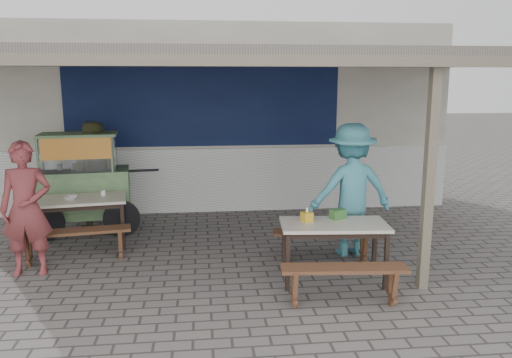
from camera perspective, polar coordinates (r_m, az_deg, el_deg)
The scene contains 17 objects.
ground at distance 6.75m, azimuth -3.77°, elevation -10.08°, with size 60.00×60.00×0.00m, color #645E5A.
back_wall at distance 9.90m, azimuth -4.82°, elevation 6.94°, with size 9.00×1.28×3.50m.
warung_roof at distance 7.20m, azimuth -4.25°, elevation 13.30°, with size 9.00×4.21×2.81m.
table_left at distance 7.79m, azimuth -19.77°, elevation -2.65°, with size 1.49×0.93×0.75m.
bench_left_street at distance 7.27m, azimuth -20.02°, elevation -6.36°, with size 1.52×0.49×0.45m.
bench_left_wall at distance 8.47m, azimuth -19.26°, elevation -3.86°, with size 1.52×0.49×0.45m.
table_right at distance 6.16m, azimuth 8.89°, elevation -5.73°, with size 1.34×0.76×0.75m.
bench_right_street at distance 5.66m, azimuth 10.02°, elevation -10.93°, with size 1.40×0.39×0.45m.
bench_right_wall at distance 6.89m, azimuth 7.80°, elevation -6.77°, with size 1.40×0.39×0.45m.
vendor_cart at distance 8.52m, azimuth -19.15°, elevation -0.00°, with size 2.00×0.96×1.63m.
patron_street_side at distance 6.92m, azimuth -24.77°, elevation -3.11°, with size 0.63×0.41×1.72m, color brown.
patron_wall_side at distance 8.66m, azimuth -18.17°, elevation 0.33°, with size 0.87×0.68×1.80m, color #4F532C.
patron_right_table at distance 7.15m, azimuth 10.80°, elevation -1.21°, with size 1.21×0.70×1.87m, color teal.
tissue_box at distance 6.15m, azimuth 5.84°, elevation -4.31°, with size 0.12×0.12×0.12m, color gold.
donation_box at distance 6.32m, azimuth 9.33°, elevation -3.96°, with size 0.18×0.12×0.12m, color #34692E.
condiment_jar at distance 7.83m, azimuth -17.06°, elevation -1.53°, with size 0.07×0.07×0.08m, color white.
condiment_bowl at distance 7.73m, azimuth -20.38°, elevation -2.02°, with size 0.20×0.20×0.05m, color silver.
Camera 1 is at (-0.24, -6.29, 2.45)m, focal length 35.00 mm.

